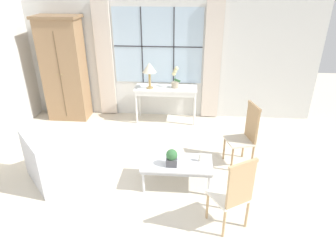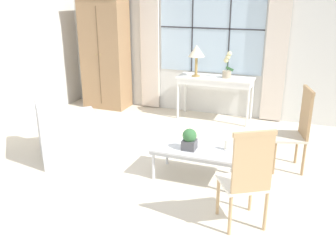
# 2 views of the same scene
# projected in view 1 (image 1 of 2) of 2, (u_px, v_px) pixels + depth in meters

# --- Properties ---
(ground_plane) EXTENTS (14.00, 14.00, 0.00)m
(ground_plane) POSITION_uv_depth(u_px,v_px,m) (139.00, 191.00, 4.79)
(ground_plane) COLOR beige
(wall_back_windowed) EXTENTS (7.20, 0.14, 2.80)m
(wall_back_windowed) POSITION_uv_depth(u_px,v_px,m) (158.00, 58.00, 6.86)
(wall_back_windowed) COLOR silver
(wall_back_windowed) RESTS_ON ground_plane
(armoire) EXTENTS (0.98, 0.59, 2.35)m
(armoire) POSITION_uv_depth(u_px,v_px,m) (64.00, 69.00, 6.81)
(armoire) COLOR #93704C
(armoire) RESTS_ON ground_plane
(console_table) EXTENTS (1.41, 0.52, 0.82)m
(console_table) POSITION_uv_depth(u_px,v_px,m) (166.00, 91.00, 6.84)
(console_table) COLOR white
(console_table) RESTS_ON ground_plane
(table_lamp) EXTENTS (0.31, 0.31, 0.58)m
(table_lamp) POSITION_uv_depth(u_px,v_px,m) (149.00, 69.00, 6.55)
(table_lamp) COLOR #9E7F47
(table_lamp) RESTS_ON console_table
(potted_orchid) EXTENTS (0.20, 0.16, 0.49)m
(potted_orchid) POSITION_uv_depth(u_px,v_px,m) (175.00, 80.00, 6.71)
(potted_orchid) COLOR tan
(potted_orchid) RESTS_ON console_table
(armchair_upholstered) EXTENTS (1.28, 1.28, 0.85)m
(armchair_upholstered) POSITION_uv_depth(u_px,v_px,m) (57.00, 163.00, 4.99)
(armchair_upholstered) COLOR #B2B2B7
(armchair_upholstered) RESTS_ON ground_plane
(side_chair_wooden) EXTENTS (0.55, 0.55, 1.15)m
(side_chair_wooden) POSITION_uv_depth(u_px,v_px,m) (246.00, 132.00, 5.24)
(side_chair_wooden) COLOR beige
(side_chair_wooden) RESTS_ON ground_plane
(accent_chair_wooden) EXTENTS (0.61, 0.61, 1.11)m
(accent_chair_wooden) POSITION_uv_depth(u_px,v_px,m) (235.00, 192.00, 3.83)
(accent_chair_wooden) COLOR white
(accent_chair_wooden) RESTS_ON ground_plane
(coffee_table) EXTENTS (1.12, 0.59, 0.43)m
(coffee_table) POSITION_uv_depth(u_px,v_px,m) (177.00, 164.00, 4.78)
(coffee_table) COLOR silver
(coffee_table) RESTS_ON ground_plane
(potted_plant_small) EXTENTS (0.18, 0.18, 0.28)m
(potted_plant_small) POSITION_uv_depth(u_px,v_px,m) (172.00, 157.00, 4.63)
(potted_plant_small) COLOR #4C4C51
(potted_plant_small) RESTS_ON coffee_table
(pillar_candle) EXTENTS (0.09, 0.09, 0.14)m
(pillar_candle) POSITION_uv_depth(u_px,v_px,m) (200.00, 158.00, 4.77)
(pillar_candle) COLOR silver
(pillar_candle) RESTS_ON coffee_table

